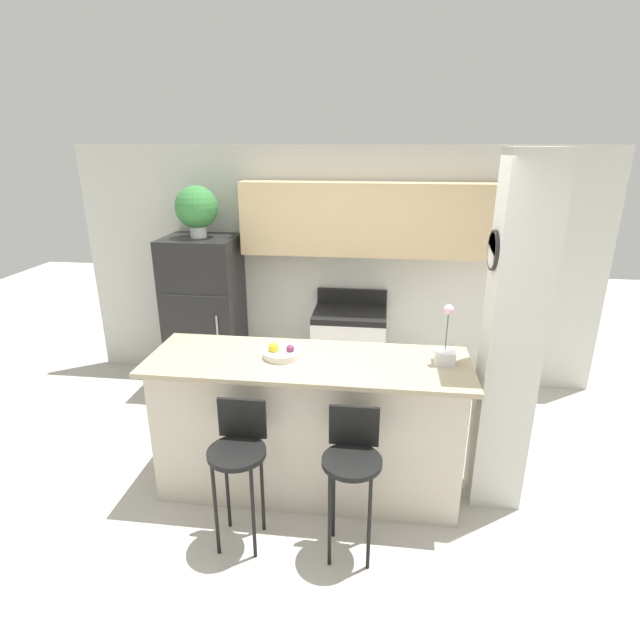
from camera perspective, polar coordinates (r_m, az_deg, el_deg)
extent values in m
plane|color=beige|center=(4.18, -1.27, -18.39)|extent=(14.00, 14.00, 0.00)
cube|color=silver|center=(5.45, 1.76, 5.90)|extent=(5.60, 0.06, 2.55)
cube|color=tan|center=(5.14, 5.61, 11.38)|extent=(2.60, 0.32, 0.73)
cube|color=white|center=(5.22, 3.73, 8.10)|extent=(0.73, 0.28, 0.12)
cube|color=silver|center=(3.69, 21.00, -2.33)|extent=(0.36, 0.32, 2.55)
cylinder|color=black|center=(3.47, 19.18, 7.54)|extent=(0.02, 0.27, 0.27)
cylinder|color=white|center=(3.47, 19.08, 7.55)|extent=(0.01, 0.23, 0.23)
cube|color=beige|center=(3.87, -1.33, -12.19)|extent=(2.22, 0.65, 1.06)
cube|color=tan|center=(3.61, -1.40, -4.79)|extent=(2.34, 0.77, 0.04)
cube|color=black|center=(5.61, -12.78, -1.83)|extent=(0.75, 0.64, 1.12)
cube|color=black|center=(5.37, -13.44, 6.40)|extent=(0.75, 0.64, 0.53)
cube|color=#333333|center=(5.14, -14.44, 2.69)|extent=(0.71, 0.01, 0.01)
cylinder|color=#B2B2B7|center=(5.22, -11.55, -2.72)|extent=(0.02, 0.02, 0.62)
cube|color=white|center=(5.38, 3.35, -3.91)|extent=(0.76, 0.61, 0.85)
cube|color=black|center=(5.21, 3.45, 0.68)|extent=(0.76, 0.61, 0.06)
cube|color=black|center=(5.45, 3.68, 2.75)|extent=(0.76, 0.04, 0.16)
cube|color=black|center=(5.08, 3.11, -4.86)|extent=(0.45, 0.01, 0.27)
cylinder|color=black|center=(3.33, -9.51, -14.74)|extent=(0.38, 0.38, 0.03)
cube|color=black|center=(3.38, -8.89, -11.02)|extent=(0.32, 0.02, 0.28)
cylinder|color=black|center=(3.49, -11.83, -20.54)|extent=(0.02, 0.02, 0.69)
cylinder|color=black|center=(3.43, -7.64, -21.11)|extent=(0.02, 0.02, 0.69)
cylinder|color=black|center=(3.67, -10.56, -18.13)|extent=(0.02, 0.02, 0.69)
cylinder|color=black|center=(3.61, -6.62, -18.61)|extent=(0.02, 0.02, 0.69)
cylinder|color=black|center=(3.22, 3.66, -15.85)|extent=(0.38, 0.38, 0.03)
cube|color=black|center=(3.27, 3.92, -11.96)|extent=(0.32, 0.02, 0.28)
cylinder|color=black|center=(3.36, 1.11, -21.97)|extent=(0.02, 0.02, 0.69)
cylinder|color=black|center=(3.35, 5.64, -22.23)|extent=(0.02, 0.02, 0.69)
cylinder|color=black|center=(3.54, 1.56, -19.33)|extent=(0.02, 0.02, 0.69)
cylinder|color=black|center=(3.53, 5.79, -19.57)|extent=(0.02, 0.02, 0.69)
cylinder|color=silver|center=(5.31, -13.73, 9.93)|extent=(0.16, 0.16, 0.14)
sphere|color=#387F3D|center=(5.27, -13.94, 12.41)|extent=(0.43, 0.43, 0.43)
cube|color=white|center=(3.64, 14.04, -4.10)|extent=(0.14, 0.14, 0.09)
cylinder|color=#386633|center=(3.57, 14.29, -1.32)|extent=(0.01, 0.01, 0.28)
sphere|color=#E5B2D1|center=(3.52, 14.51, 1.16)|extent=(0.07, 0.07, 0.07)
cylinder|color=silver|center=(3.64, -4.35, -3.91)|extent=(0.27, 0.27, 0.05)
sphere|color=#7A2D56|center=(3.62, -3.42, -3.29)|extent=(0.06, 0.06, 0.06)
sphere|color=gold|center=(3.63, -5.33, -3.17)|extent=(0.08, 0.08, 0.08)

